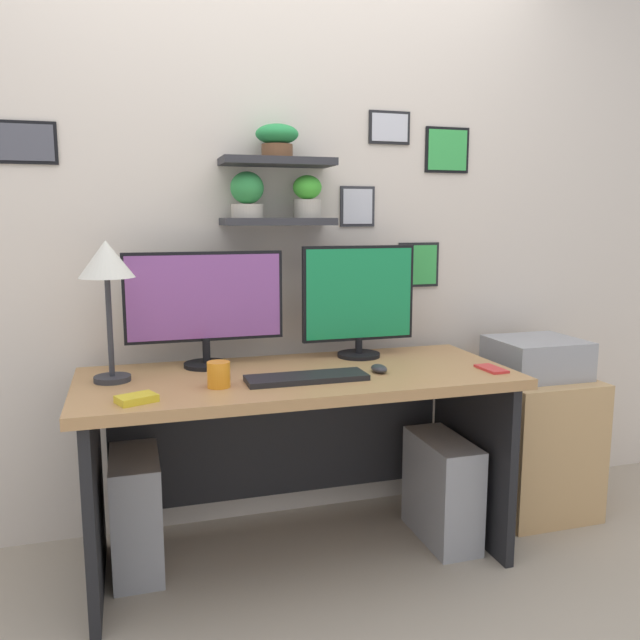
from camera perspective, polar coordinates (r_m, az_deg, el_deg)
The scene contains 15 objects.
ground_plane at distance 2.72m, azimuth -1.83°, elevation -20.30°, with size 8.00×8.00×0.00m, color tan.
back_wall_assembly at distance 2.79m, azimuth -4.29°, elevation 9.52°, with size 4.40×0.24×2.70m.
desk at distance 2.55m, azimuth -2.22°, elevation -9.05°, with size 1.63×0.68×0.75m.
monitor_left at distance 2.54m, azimuth -10.19°, elevation 1.51°, with size 0.62×0.18×0.45m.
monitor_right at distance 2.69m, azimuth 3.45°, elevation 1.84°, with size 0.48×0.18×0.47m.
keyboard at distance 2.33m, azimuth -1.10°, elevation -5.14°, with size 0.44×0.14×0.02m, color black.
computer_mouse at distance 2.46m, azimuth 5.27°, elevation -4.31°, with size 0.06×0.09×0.03m, color #2D2D33.
desk_lamp at distance 2.37m, azimuth -18.42°, elevation 4.36°, with size 0.19×0.19×0.50m.
cell_phone at distance 2.57m, azimuth 14.97°, elevation -4.20°, with size 0.07×0.14×0.01m, color red.
coffee_mug at distance 2.26m, azimuth -8.99°, elevation -4.80°, with size 0.08×0.08×0.09m, color orange.
scissors_tray at distance 2.14m, azimuth -15.98°, elevation -6.73°, with size 0.12×0.08×0.02m, color yellow.
drawer_cabinet at distance 3.16m, azimuth 18.28°, elevation -10.23°, with size 0.44×0.50×0.62m, color tan.
printer at distance 3.05m, azimuth 18.65°, elevation -3.17°, with size 0.38×0.34×0.17m, color #9E9EA3.
computer_tower_left at distance 2.65m, azimuth -16.00°, elevation -16.00°, with size 0.18×0.40×0.45m, color #99999E.
computer_tower_right at distance 2.80m, azimuth 10.76°, elevation -14.52°, with size 0.18×0.40×0.43m, color #99999E.
Camera 1 is at (-0.60, -2.29, 1.33)m, focal length 36.04 mm.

